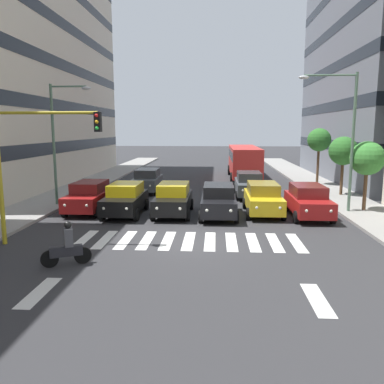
{
  "coord_description": "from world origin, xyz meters",
  "views": [
    {
      "loc": [
        -1.12,
        15.89,
        4.7
      ],
      "look_at": [
        0.2,
        -5.51,
        1.2
      ],
      "focal_mm": 36.45,
      "sensor_mm": 36.0,
      "label": 1
    }
  ],
  "objects_px": {
    "car_0": "(308,201)",
    "street_tree_3": "(319,140)",
    "street_tree_2": "(343,151)",
    "street_lamp_left": "(344,128)",
    "car_row2_1": "(249,184)",
    "motorcycle_with_rider": "(67,247)",
    "bus_behind_traffic": "(244,159)",
    "car_row2_0": "(147,180)",
    "car_4": "(125,199)",
    "car_3": "(173,199)",
    "traffic_light_gantry": "(28,154)",
    "street_lamp_right": "(59,133)",
    "car_1": "(263,198)",
    "car_2": "(219,200)",
    "car_5": "(90,196)",
    "street_tree_1": "(367,159)"
  },
  "relations": [
    {
      "from": "car_0",
      "to": "street_tree_3",
      "type": "height_order",
      "value": "street_tree_3"
    },
    {
      "from": "street_tree_2",
      "to": "street_lamp_left",
      "type": "bearing_deg",
      "value": 72.01
    },
    {
      "from": "street_tree_2",
      "to": "car_row2_1",
      "type": "bearing_deg",
      "value": 4.19
    },
    {
      "from": "motorcycle_with_rider",
      "to": "bus_behind_traffic",
      "type": "bearing_deg",
      "value": -107.73
    },
    {
      "from": "car_row2_0",
      "to": "car_4",
      "type": "bearing_deg",
      "value": 91.07
    },
    {
      "from": "street_lamp_left",
      "to": "street_tree_3",
      "type": "relative_size",
      "value": 1.64
    },
    {
      "from": "street_tree_3",
      "to": "car_3",
      "type": "bearing_deg",
      "value": 47.21
    },
    {
      "from": "car_row2_0",
      "to": "traffic_light_gantry",
      "type": "xyz_separation_m",
      "value": [
        2.33,
        13.56,
        2.81
      ]
    },
    {
      "from": "street_lamp_right",
      "to": "car_1",
      "type": "bearing_deg",
      "value": 173.44
    },
    {
      "from": "car_0",
      "to": "car_3",
      "type": "xyz_separation_m",
      "value": [
        7.26,
        -0.13,
        0.0
      ]
    },
    {
      "from": "car_2",
      "to": "car_3",
      "type": "distance_m",
      "value": 2.5
    },
    {
      "from": "car_1",
      "to": "car_row2_1",
      "type": "distance_m",
      "value": 5.48
    },
    {
      "from": "street_lamp_right",
      "to": "street_tree_3",
      "type": "height_order",
      "value": "street_lamp_right"
    },
    {
      "from": "traffic_light_gantry",
      "to": "street_lamp_left",
      "type": "distance_m",
      "value": 15.93
    },
    {
      "from": "car_row2_1",
      "to": "motorcycle_with_rider",
      "type": "relative_size",
      "value": 2.81
    },
    {
      "from": "car_5",
      "to": "motorcycle_with_rider",
      "type": "bearing_deg",
      "value": 103.23
    },
    {
      "from": "car_3",
      "to": "car_row2_1",
      "type": "distance_m",
      "value": 7.52
    },
    {
      "from": "car_1",
      "to": "car_5",
      "type": "relative_size",
      "value": 1.0
    },
    {
      "from": "car_0",
      "to": "street_tree_3",
      "type": "relative_size",
      "value": 0.97
    },
    {
      "from": "car_5",
      "to": "car_row2_0",
      "type": "distance_m",
      "value": 7.41
    },
    {
      "from": "bus_behind_traffic",
      "to": "traffic_light_gantry",
      "type": "distance_m",
      "value": 24.14
    },
    {
      "from": "street_tree_3",
      "to": "bus_behind_traffic",
      "type": "bearing_deg",
      "value": -37.25
    },
    {
      "from": "street_lamp_left",
      "to": "street_tree_3",
      "type": "xyz_separation_m",
      "value": [
        -1.45,
        -10.67,
        -0.98
      ]
    },
    {
      "from": "car_0",
      "to": "car_row2_1",
      "type": "bearing_deg",
      "value": -66.57
    },
    {
      "from": "car_2",
      "to": "car_4",
      "type": "bearing_deg",
      "value": -1.9
    },
    {
      "from": "street_tree_3",
      "to": "car_0",
      "type": "bearing_deg",
      "value": 73.64
    },
    {
      "from": "car_row2_1",
      "to": "street_tree_1",
      "type": "relative_size",
      "value": 1.15
    },
    {
      "from": "street_tree_2",
      "to": "traffic_light_gantry",
      "type": "bearing_deg",
      "value": 37.43
    },
    {
      "from": "car_1",
      "to": "car_3",
      "type": "distance_m",
      "value": 4.97
    },
    {
      "from": "car_2",
      "to": "bus_behind_traffic",
      "type": "height_order",
      "value": "bus_behind_traffic"
    },
    {
      "from": "car_row2_1",
      "to": "traffic_light_gantry",
      "type": "height_order",
      "value": "traffic_light_gantry"
    },
    {
      "from": "car_row2_0",
      "to": "street_tree_2",
      "type": "distance_m",
      "value": 14.05
    },
    {
      "from": "street_tree_3",
      "to": "street_lamp_right",
      "type": "bearing_deg",
      "value": 28.84
    },
    {
      "from": "car_1",
      "to": "street_lamp_right",
      "type": "height_order",
      "value": "street_lamp_right"
    },
    {
      "from": "car_0",
      "to": "traffic_light_gantry",
      "type": "xyz_separation_m",
      "value": [
        12.37,
        5.82,
        2.81
      ]
    },
    {
      "from": "car_2",
      "to": "motorcycle_with_rider",
      "type": "xyz_separation_m",
      "value": [
        5.27,
        7.95,
        -0.24
      ]
    },
    {
      "from": "traffic_light_gantry",
      "to": "street_lamp_right",
      "type": "bearing_deg",
      "value": -76.65
    },
    {
      "from": "bus_behind_traffic",
      "to": "motorcycle_with_rider",
      "type": "relative_size",
      "value": 6.64
    },
    {
      "from": "traffic_light_gantry",
      "to": "street_tree_1",
      "type": "relative_size",
      "value": 1.42
    },
    {
      "from": "car_1",
      "to": "car_3",
      "type": "xyz_separation_m",
      "value": [
        4.95,
        0.46,
        0.0
      ]
    },
    {
      "from": "car_row2_0",
      "to": "motorcycle_with_rider",
      "type": "distance_m",
      "value": 15.89
    },
    {
      "from": "car_row2_0",
      "to": "car_0",
      "type": "bearing_deg",
      "value": 142.37
    },
    {
      "from": "car_4",
      "to": "street_lamp_left",
      "type": "relative_size",
      "value": 0.59
    },
    {
      "from": "car_5",
      "to": "car_3",
      "type": "bearing_deg",
      "value": 174.22
    },
    {
      "from": "street_lamp_right",
      "to": "street_tree_1",
      "type": "height_order",
      "value": "street_lamp_right"
    },
    {
      "from": "motorcycle_with_rider",
      "to": "street_lamp_left",
      "type": "xyz_separation_m",
      "value": [
        -12.03,
        -9.16,
        4.09
      ]
    },
    {
      "from": "motorcycle_with_rider",
      "to": "street_tree_1",
      "type": "bearing_deg",
      "value": -144.89
    },
    {
      "from": "car_row2_0",
      "to": "car_5",
      "type": "bearing_deg",
      "value": 73.74
    },
    {
      "from": "car_2",
      "to": "street_tree_2",
      "type": "xyz_separation_m",
      "value": [
        -8.55,
        -6.73,
        2.28
      ]
    },
    {
      "from": "car_0",
      "to": "car_5",
      "type": "bearing_deg",
      "value": -2.96
    }
  ]
}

